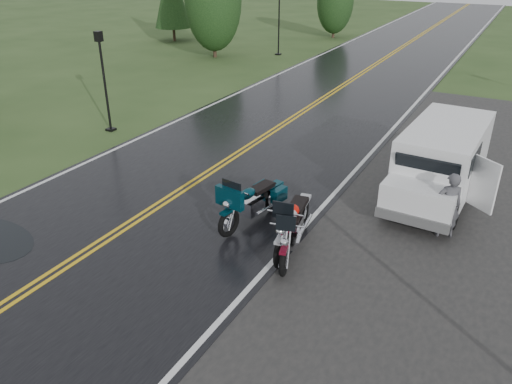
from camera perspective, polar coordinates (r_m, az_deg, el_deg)
ground at (r=12.15m, az=-16.39°, el=-5.12°), size 120.00×120.00×0.00m
road at (r=19.73m, az=3.98°, el=8.22°), size 8.00×100.00×0.04m
motorcycle_red at (r=10.07m, az=3.25°, el=-6.62°), size 1.36×2.33×1.30m
motorcycle_teal at (r=11.34m, az=-3.16°, el=-2.33°), size 1.22×2.44×1.38m
motorcycle_silver at (r=10.26m, az=2.85°, el=-5.44°), size 1.25×2.54×1.44m
van_white at (r=12.75m, az=15.40°, el=1.53°), size 2.11×5.06×1.95m
person_at_van at (r=12.16m, az=21.11°, el=-1.55°), size 0.69×0.60×1.59m
lamp_post_near_left at (r=18.83m, az=-16.91°, el=11.90°), size 0.31×0.31×3.58m
lamp_post_far_left at (r=32.18m, az=2.63°, el=18.64°), size 0.32×0.32×3.71m
tree_left_mid at (r=31.44m, az=-4.88°, el=19.81°), size 3.36×3.36×5.25m
tree_left_far at (r=39.12m, az=9.00°, el=19.98°), size 2.64×2.64×4.06m
pine_left_far at (r=37.62m, az=-9.60°, el=20.71°), size 2.58×2.58×5.37m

